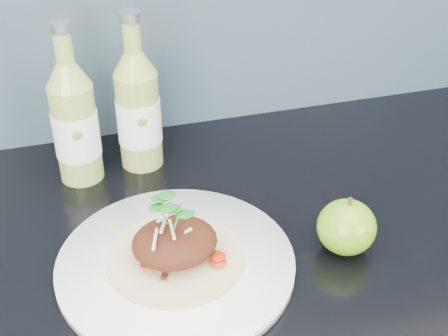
{
  "coord_description": "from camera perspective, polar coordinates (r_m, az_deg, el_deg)",
  "views": [
    {
      "loc": [
        -0.14,
        1.05,
        1.45
      ],
      "look_at": [
        0.04,
        1.68,
        1.0
      ],
      "focal_mm": 50.0,
      "sensor_mm": 36.0,
      "label": 1
    }
  ],
  "objects": [
    {
      "name": "cider_bottle_left",
      "position": [
        0.93,
        -13.48,
        4.05
      ],
      "size": [
        0.08,
        0.08,
        0.25
      ],
      "rotation": [
        0.0,
        0.0,
        -0.24
      ],
      "color": "#90AB47",
      "rests_on": "kitchen_counter"
    },
    {
      "name": "pork_taco",
      "position": [
        0.77,
        -4.54,
        -6.69
      ],
      "size": [
        0.17,
        0.17,
        0.1
      ],
      "color": "tan",
      "rests_on": "dinner_plate"
    },
    {
      "name": "cider_bottle_right",
      "position": [
        0.95,
        -7.84,
        5.27
      ],
      "size": [
        0.08,
        0.08,
        0.25
      ],
      "rotation": [
        0.0,
        0.0,
        0.21
      ],
      "color": "#93A745",
      "rests_on": "kitchen_counter"
    },
    {
      "name": "dinner_plate",
      "position": [
        0.79,
        -4.42,
        -8.75
      ],
      "size": [
        0.34,
        0.34,
        0.02
      ],
      "color": "white",
      "rests_on": "kitchen_counter"
    },
    {
      "name": "green_apple",
      "position": [
        0.82,
        11.14,
        -5.31
      ],
      "size": [
        0.1,
        0.1,
        0.08
      ],
      "rotation": [
        0.0,
        0.0,
        0.35
      ],
      "color": "#499410",
      "rests_on": "kitchen_counter"
    }
  ]
}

